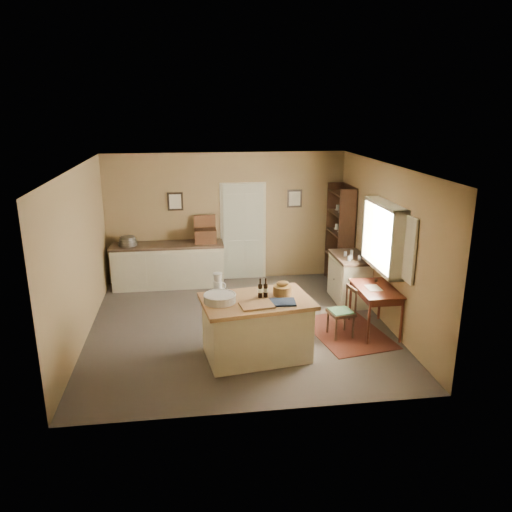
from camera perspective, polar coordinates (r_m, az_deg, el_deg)
The scene contains 16 objects.
ground at distance 8.60m, azimuth -1.92°, elevation -8.00°, with size 5.00×5.00×0.00m, color brown.
wall_back at distance 10.54m, azimuth -3.39°, elevation 4.42°, with size 5.00×0.10×2.70m, color olive.
wall_front at distance 5.78m, azimuth 0.52°, elevation -6.18°, with size 5.00×0.10×2.70m, color olive.
wall_left at distance 8.27m, azimuth -19.50°, elevation -0.02°, with size 0.10×5.00×2.70m, color olive.
wall_right at distance 8.73m, azimuth 14.56°, elevation 1.27°, with size 0.10×5.00×2.70m, color olive.
ceiling at distance 7.86m, azimuth -2.11°, elevation 10.17°, with size 5.00×5.00×0.00m, color silver.
door at distance 10.61m, azimuth -1.46°, elevation 2.89°, with size 0.97×0.06×2.11m, color beige.
framed_prints at distance 10.46m, azimuth -2.32°, elevation 6.41°, with size 2.82×0.02×0.38m.
window at distance 8.47m, azimuth 14.67°, elevation 2.19°, with size 0.25×1.99×1.12m.
work_island at distance 7.44m, azimuth 0.00°, elevation -8.03°, with size 1.71×1.24×1.20m.
sideboard at distance 10.46m, azimuth -9.94°, elevation -0.84°, with size 2.28×0.65×1.18m.
rug at distance 8.51m, azimuth 10.37°, elevation -8.55°, with size 1.10×1.60×0.01m, color #532117.
writing_desk at distance 8.39m, azimuth 13.54°, elevation -4.13°, with size 0.61×1.00×0.82m.
desk_chair at distance 8.21m, azimuth 9.69°, elevation -6.40°, with size 0.38×0.38×0.81m, color black, non-canonical shape.
right_cabinet at distance 9.67m, azimuth 10.59°, elevation -2.49°, with size 0.58×1.04×0.99m.
shelving_unit at distance 10.51m, azimuth 9.80°, elevation 2.36°, with size 0.35×0.93×2.06m.
Camera 1 is at (-0.77, -7.77, 3.61)m, focal length 35.00 mm.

